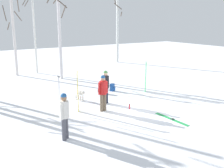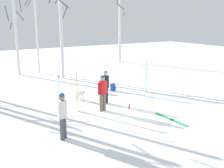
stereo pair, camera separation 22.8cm
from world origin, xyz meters
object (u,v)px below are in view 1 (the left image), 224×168
(dog, at_px, (80,93))
(backpack_0, at_px, (112,87))
(ski_pair_lying_0, at_px, (171,119))
(birch_tree_5, at_px, (59,31))
(birch_tree_4, at_px, (34,24))
(person_0, at_px, (64,113))
(ski_poles_0, at_px, (59,90))
(backpack_1, at_px, (101,90))
(person_2, at_px, (106,85))
(water_bottle_0, at_px, (130,107))
(birch_tree_6, at_px, (117,26))
(person_1, at_px, (103,91))
(birch_tree_3, at_px, (14,35))
(ski_pair_planted_1, at_px, (78,92))
(ski_pair_planted_0, at_px, (146,77))

(dog, xyz_separation_m, backpack_0, (2.50, 0.69, -0.17))
(dog, height_order, ski_pair_lying_0, dog)
(ski_pair_lying_0, height_order, birch_tree_5, birch_tree_5)
(ski_pair_lying_0, xyz_separation_m, birch_tree_4, (-1.75, 13.26, 3.83))
(person_0, xyz_separation_m, ski_poles_0, (1.25, 3.66, -0.16))
(backpack_0, height_order, backpack_1, same)
(backpack_1, bearing_deg, birch_tree_5, 94.75)
(ski_poles_0, bearing_deg, backpack_1, 18.64)
(person_2, relative_size, water_bottle_0, 6.59)
(dog, bearing_deg, person_2, -53.71)
(ski_pair_lying_0, distance_m, backpack_1, 5.30)
(water_bottle_0, bearing_deg, ski_poles_0, 140.23)
(ski_pair_lying_0, relative_size, birch_tree_6, 0.26)
(person_1, height_order, backpack_1, person_1)
(ski_pair_lying_0, relative_size, water_bottle_0, 7.22)
(person_2, height_order, ski_pair_lying_0, person_2)
(water_bottle_0, bearing_deg, person_2, 110.28)
(birch_tree_6, bearing_deg, dog, -132.15)
(person_1, distance_m, ski_pair_lying_0, 3.33)
(water_bottle_0, distance_m, birch_tree_4, 11.83)
(ski_pair_lying_0, xyz_separation_m, birch_tree_3, (-3.31, 13.21, 3.06))
(dog, distance_m, water_bottle_0, 2.93)
(person_1, relative_size, backpack_1, 3.90)
(person_0, relative_size, backpack_0, 3.90)
(person_1, relative_size, ski_poles_0, 1.11)
(dog, height_order, ski_poles_0, ski_poles_0)
(person_1, height_order, birch_tree_5, birch_tree_5)
(birch_tree_4, bearing_deg, birch_tree_3, -178.21)
(birch_tree_4, bearing_deg, ski_pair_planted_1, -96.87)
(dog, relative_size, ski_pair_planted_1, 0.45)
(person_0, height_order, backpack_0, person_0)
(birch_tree_6, bearing_deg, backpack_0, -125.06)
(ski_pair_lying_0, bearing_deg, ski_poles_0, 128.28)
(person_1, xyz_separation_m, backpack_0, (2.31, 2.80, -0.77))
(ski_pair_planted_0, distance_m, birch_tree_6, 11.90)
(birch_tree_5, bearing_deg, ski_pair_planted_1, -106.23)
(ski_pair_planted_1, relative_size, backpack_0, 4.43)
(ski_pair_planted_0, relative_size, backpack_1, 4.17)
(ski_pair_planted_0, height_order, backpack_0, ski_pair_planted_0)
(birch_tree_6, bearing_deg, ski_pair_lying_0, -115.19)
(ski_pair_lying_0, relative_size, birch_tree_4, 0.25)
(person_2, height_order, backpack_0, person_2)
(dog, relative_size, ski_pair_lying_0, 0.47)
(person_1, height_order, person_2, same)
(person_0, bearing_deg, water_bottle_0, 20.31)
(ski_poles_0, xyz_separation_m, backpack_1, (2.92, 0.99, -0.61))
(person_2, relative_size, birch_tree_6, 0.24)
(ski_pair_planted_0, bearing_deg, backpack_1, 152.07)
(ski_poles_0, bearing_deg, backpack_0, 15.59)
(birch_tree_3, bearing_deg, birch_tree_5, -50.42)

